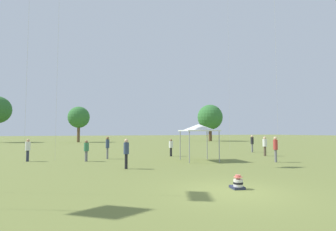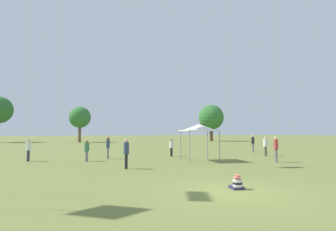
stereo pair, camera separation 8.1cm
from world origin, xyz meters
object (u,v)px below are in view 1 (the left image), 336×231
Objects in this scene: canopy_tent at (199,128)px; person_standing_1 at (126,151)px; person_standing_5 at (252,142)px; person_standing_7 at (86,149)px; distant_tree_2 at (210,117)px; person_standing_4 at (276,147)px; person_standing_2 at (171,146)px; seated_toddler at (238,183)px; person_standing_6 at (28,148)px; person_standing_0 at (108,145)px; person_standing_3 at (265,144)px; distant_tree_1 at (79,117)px.

person_standing_1 is at bearing -161.62° from canopy_tent.
canopy_tent is (-9.45, -4.99, 1.38)m from person_standing_5.
distant_tree_2 reaches higher than person_standing_7.
person_standing_2 is at bearing -155.23° from person_standing_4.
seated_toddler is 16.15m from person_standing_6.
seated_toddler is at bearing -63.87° from person_standing_4.
person_standing_0 reaches higher than person_standing_2.
person_standing_1 is 1.01× the size of person_standing_3.
person_standing_0 is 2.15m from person_standing_7.
canopy_tent reaches higher than person_standing_7.
person_standing_1 is 5.31m from person_standing_7.
person_standing_4 is at bearing -157.37° from person_standing_2.
person_standing_5 is (1.87, 3.84, 0.07)m from person_standing_3.
person_standing_0 is at bearing -90.85° from distant_tree_1.
seated_toddler is 12.87m from person_standing_7.
distant_tree_2 is (16.31, 34.92, 4.62)m from person_standing_3.
person_standing_6 is at bearing 158.63° from canopy_tent.
distant_tree_2 reaches higher than person_standing_0.
seated_toddler is at bearing -114.21° from person_standing_1.
person_standing_2 is 0.84× the size of person_standing_4.
person_standing_7 is (-1.78, -1.19, -0.18)m from person_standing_0.
person_standing_7 is at bearing -93.48° from distant_tree_1.
person_standing_3 is at bearing 134.17° from person_standing_4.
person_standing_1 is at bearing 178.07° from person_standing_5.
person_standing_4 is (8.21, 6.15, 0.91)m from seated_toddler.
person_standing_4 is (5.13, -7.20, 0.22)m from person_standing_2.
person_standing_5 is at bearing -19.32° from person_standing_7.
person_standing_3 is at bearing -71.82° from distant_tree_1.
person_standing_7 is (-15.49, 1.81, -0.12)m from person_standing_3.
person_standing_0 is at bearing -134.07° from person_standing_4.
person_standing_0 is at bearing 45.46° from person_standing_1.
person_standing_4 is at bearing -76.93° from distant_tree_1.
person_standing_4 is 5.71m from canopy_tent.
person_standing_3 reaches higher than person_standing_6.
seated_toddler is 7.59m from person_standing_1.
distant_tree_2 reaches higher than person_standing_6.
person_standing_1 is at bearing -151.41° from person_standing_3.
distant_tree_2 is (30.03, 38.12, 4.58)m from person_standing_1.
person_standing_6 is at bearing 134.10° from seated_toddler.
person_standing_0 is at bearing -133.25° from distant_tree_2.
distant_tree_1 is at bearing 105.11° from seated_toddler.
canopy_tent is 0.38× the size of distant_tree_1.
canopy_tent is (6.14, 2.04, 1.42)m from person_standing_1.
person_standing_3 is 0.20× the size of distant_tree_2.
person_standing_0 is at bearing 113.85° from seated_toddler.
person_standing_0 is 7.54m from canopy_tent.
distant_tree_2 reaches higher than seated_toddler.
person_standing_4 is 0.21× the size of distant_tree_2.
person_standing_1 is at bearing -128.24° from distant_tree_2.
seated_toddler is 53.14m from distant_tree_2.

